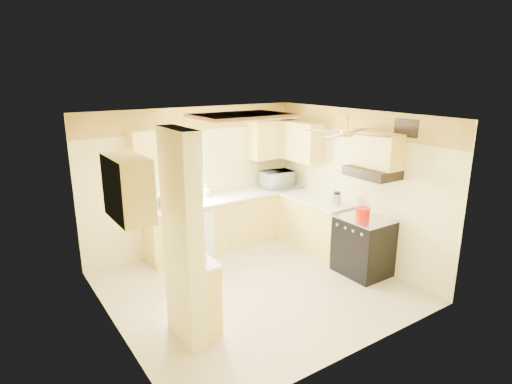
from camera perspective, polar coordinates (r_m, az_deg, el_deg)
floor at (r=6.47m, az=-0.16°, el=-12.57°), size 4.00×4.00×0.00m
ceiling at (r=5.72m, az=-0.18°, el=10.06°), size 4.00×4.00×0.00m
wall_back at (r=7.57m, az=-8.21°, el=1.68°), size 4.00×0.00×4.00m
wall_front at (r=4.62m, az=13.19°, el=-7.82°), size 4.00×0.00×4.00m
wall_left at (r=5.20m, az=-18.89°, el=-5.58°), size 0.00×3.80×3.80m
wall_right at (r=7.24m, az=13.09°, el=0.78°), size 0.00×3.80×3.80m
wallpaper_border at (r=7.37m, az=-8.46°, el=9.59°), size 4.00×0.02×0.40m
partition_column at (r=4.91m, az=-9.79°, el=-6.21°), size 0.20×0.70×2.50m
partition_ledge at (r=5.34m, az=-7.17°, el=-13.74°), size 0.25×0.55×0.90m
ledge_top at (r=5.12m, az=-7.35°, el=-9.16°), size 0.28×0.58×0.04m
lower_cabinets_back at (r=7.77m, az=-3.69°, el=-3.98°), size 3.00×0.60×0.90m
lower_cabinets_right at (r=7.68m, az=7.92°, el=-4.35°), size 0.60×1.40×0.90m
countertop_back at (r=7.62m, az=-3.71°, el=-0.67°), size 3.04×0.64×0.04m
countertop_right at (r=7.53m, az=8.00°, el=-1.00°), size 0.64×1.44×0.04m
dishwasher_panel at (r=7.19m, az=-7.60°, el=-5.93°), size 0.58×0.02×0.80m
window at (r=7.39m, az=-10.00°, el=3.65°), size 0.92×0.02×1.02m
upper_cab_back_left at (r=6.97m, az=-14.08°, el=5.20°), size 0.60×0.35×0.70m
upper_cab_back_right at (r=8.09m, az=2.15°, el=7.06°), size 0.90×0.35×0.70m
upper_cab_right at (r=7.89m, az=5.83°, el=6.77°), size 0.35×1.00×0.70m
upper_cab_left_wall at (r=4.83m, az=-16.72°, el=0.50°), size 0.35×0.75×0.70m
upper_cab_over_stove at (r=6.61m, az=15.90°, el=5.41°), size 0.35×0.76×0.52m
stove at (r=6.91m, az=14.13°, el=-6.94°), size 0.68×0.77×0.92m
range_hood at (r=6.61m, az=15.20°, el=2.54°), size 0.50×0.76×0.14m
poster_menu at (r=4.76m, az=-8.90°, el=0.77°), size 0.02×0.42×0.57m
poster_nashville at (r=4.97m, az=-8.58°, el=-6.49°), size 0.02×0.42×0.57m
ceiling_light_panel at (r=6.20m, az=-2.02°, el=10.07°), size 1.35×0.95×0.06m
ceiling_fan at (r=5.85m, az=11.96°, el=7.74°), size 1.15×1.15×0.26m
vent_grate at (r=6.47m, az=19.40°, el=8.05°), size 0.02×0.40×0.25m
microwave at (r=8.14m, az=2.82°, el=1.71°), size 0.61×0.45×0.32m
bowl at (r=5.12m, az=-7.41°, el=-8.65°), size 0.25×0.25×0.05m
dutch_oven at (r=6.73m, az=14.04°, el=-2.69°), size 0.23×0.23×0.16m
kettle at (r=7.14m, az=10.70°, el=-0.95°), size 0.15×0.15×0.24m
dish_rack at (r=7.09m, az=-13.09°, el=-1.54°), size 0.38×0.30×0.20m
utensil_crock at (r=7.55m, az=-6.56°, el=-0.15°), size 0.11×0.11×0.23m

